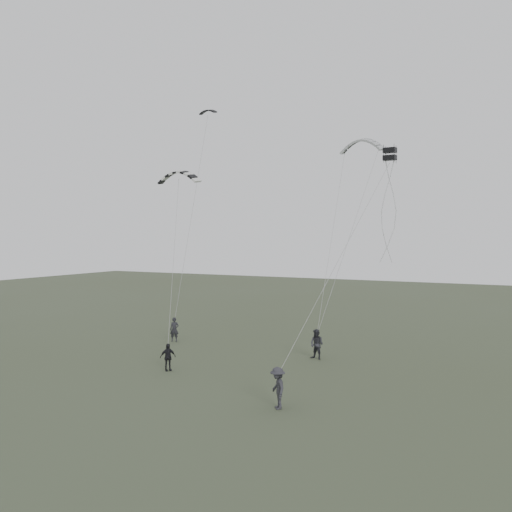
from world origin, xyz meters
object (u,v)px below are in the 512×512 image
at_px(flyer_right, 317,344).
at_px(flyer_far, 278,388).
at_px(kite_dark_small, 208,110).
at_px(kite_pale_large, 361,140).
at_px(kite_striped, 179,172).
at_px(flyer_left, 174,329).
at_px(flyer_center, 168,357).
at_px(kite_box, 390,154).

height_order(flyer_right, flyer_far, flyer_right).
height_order(kite_dark_small, kite_pale_large, kite_dark_small).
bearing_deg(kite_striped, flyer_right, -0.10).
bearing_deg(kite_striped, kite_dark_small, 95.30).
bearing_deg(flyer_left, kite_dark_small, 60.31).
bearing_deg(flyer_center, flyer_right, -9.87).
bearing_deg(flyer_left, flyer_right, -26.30).
xyz_separation_m(flyer_right, kite_pale_large, (0.66, 8.53, 14.83)).
xyz_separation_m(flyer_left, flyer_far, (13.38, -10.39, 0.04)).
bearing_deg(flyer_left, flyer_center, -80.83).
height_order(flyer_right, kite_striped, kite_striped).
height_order(flyer_left, kite_box, kite_box).
bearing_deg(kite_pale_large, kite_box, -59.39).
distance_m(flyer_center, kite_dark_small, 21.67).
bearing_deg(flyer_center, flyer_left, 69.76).
height_order(flyer_far, kite_dark_small, kite_dark_small).
bearing_deg(flyer_right, flyer_far, -66.35).
height_order(flyer_left, kite_dark_small, kite_dark_small).
height_order(flyer_center, kite_dark_small, kite_dark_small).
bearing_deg(flyer_far, kite_striped, -166.43).
bearing_deg(flyer_right, kite_dark_small, 171.79).
relative_size(kite_dark_small, kite_striped, 0.47).
bearing_deg(kite_pale_large, flyer_center, -109.92).
height_order(flyer_center, kite_striped, kite_striped).
relative_size(flyer_left, kite_pale_large, 0.53).
distance_m(flyer_left, flyer_right, 11.80).
height_order(flyer_far, kite_pale_large, kite_pale_large).
xyz_separation_m(flyer_right, kite_box, (4.88, -1.12, 11.96)).
bearing_deg(flyer_left, kite_striped, -66.66).
xyz_separation_m(flyer_right, kite_dark_small, (-11.36, 4.77, 17.70)).
bearing_deg(flyer_far, flyer_center, -149.39).
relative_size(kite_striped, kite_box, 4.41).
bearing_deg(kite_dark_small, kite_pale_large, 20.56).
bearing_deg(kite_box, flyer_far, -108.68).
bearing_deg(kite_striped, flyer_far, -41.87).
relative_size(kite_dark_small, kite_box, 2.09).
bearing_deg(flyer_center, kite_striped, 65.78).
bearing_deg(kite_striped, flyer_left, 132.69).
relative_size(kite_dark_small, kite_pale_large, 0.44).
relative_size(flyer_far, kite_pale_large, 0.55).
distance_m(flyer_right, flyer_center, 9.77).
height_order(kite_dark_small, kite_box, kite_dark_small).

